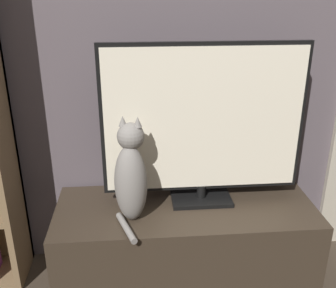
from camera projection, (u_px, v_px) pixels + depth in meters
The scene contains 4 objects.
wall_back at pixel (181, 13), 1.83m from camera, with size 4.80×0.05×2.60m.
tv_stand at pixel (185, 243), 1.98m from camera, with size 1.25×0.49×0.43m.
tv at pixel (204, 124), 1.80m from camera, with size 0.94×0.17×0.77m.
cat at pixel (131, 176), 1.72m from camera, with size 0.18×0.30×0.48m.
Camera 1 is at (-0.23, -0.69, 1.43)m, focal length 42.00 mm.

